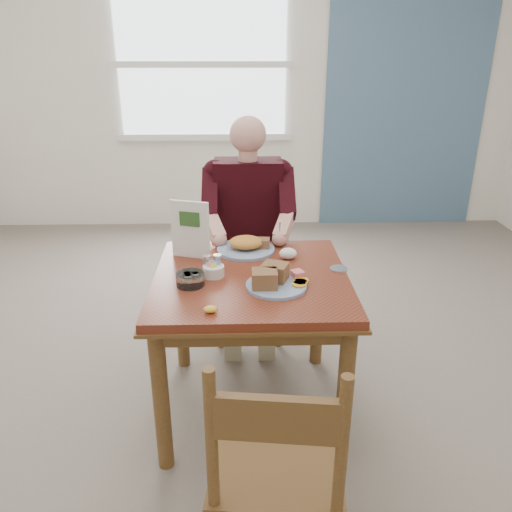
{
  "coord_description": "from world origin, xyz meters",
  "views": [
    {
      "loc": [
        -0.04,
        -2.12,
        1.72
      ],
      "look_at": [
        0.02,
        0.0,
        0.85
      ],
      "focal_mm": 35.0,
      "sensor_mm": 36.0,
      "label": 1
    }
  ],
  "objects_px": {
    "chair_far": "(248,262)",
    "diner": "(248,216)",
    "near_plate": "(274,279)",
    "table": "(251,296)",
    "chair_near": "(277,472)",
    "far_plate": "(247,246)"
  },
  "relations": [
    {
      "from": "chair_far",
      "to": "diner",
      "type": "distance_m",
      "value": 0.34
    },
    {
      "from": "chair_far",
      "to": "diner",
      "type": "relative_size",
      "value": 0.69
    },
    {
      "from": "diner",
      "to": "near_plate",
      "type": "bearing_deg",
      "value": -83.16
    },
    {
      "from": "table",
      "to": "near_plate",
      "type": "distance_m",
      "value": 0.22
    },
    {
      "from": "chair_near",
      "to": "near_plate",
      "type": "bearing_deg",
      "value": 87.26
    },
    {
      "from": "chair_far",
      "to": "chair_near",
      "type": "distance_m",
      "value": 1.71
    },
    {
      "from": "chair_far",
      "to": "near_plate",
      "type": "height_order",
      "value": "chair_far"
    },
    {
      "from": "table",
      "to": "near_plate",
      "type": "bearing_deg",
      "value": -51.17
    },
    {
      "from": "diner",
      "to": "near_plate",
      "type": "height_order",
      "value": "diner"
    },
    {
      "from": "diner",
      "to": "near_plate",
      "type": "relative_size",
      "value": 4.52
    },
    {
      "from": "chair_near",
      "to": "table",
      "type": "bearing_deg",
      "value": 93.88
    },
    {
      "from": "chair_far",
      "to": "chair_near",
      "type": "bearing_deg",
      "value": -87.93
    },
    {
      "from": "chair_far",
      "to": "far_plate",
      "type": "bearing_deg",
      "value": -91.6
    },
    {
      "from": "near_plate",
      "to": "chair_far",
      "type": "bearing_deg",
      "value": 96.19
    },
    {
      "from": "diner",
      "to": "far_plate",
      "type": "distance_m",
      "value": 0.41
    },
    {
      "from": "chair_far",
      "to": "near_plate",
      "type": "bearing_deg",
      "value": -83.81
    },
    {
      "from": "table",
      "to": "far_plate",
      "type": "bearing_deg",
      "value": 92.62
    },
    {
      "from": "chair_near",
      "to": "near_plate",
      "type": "distance_m",
      "value": 0.85
    },
    {
      "from": "chair_far",
      "to": "far_plate",
      "type": "relative_size",
      "value": 2.93
    },
    {
      "from": "far_plate",
      "to": "chair_near",
      "type": "bearing_deg",
      "value": -86.43
    },
    {
      "from": "table",
      "to": "chair_far",
      "type": "distance_m",
      "value": 0.81
    },
    {
      "from": "chair_near",
      "to": "far_plate",
      "type": "xyz_separation_m",
      "value": [
        -0.08,
        1.22,
        0.3
      ]
    }
  ]
}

